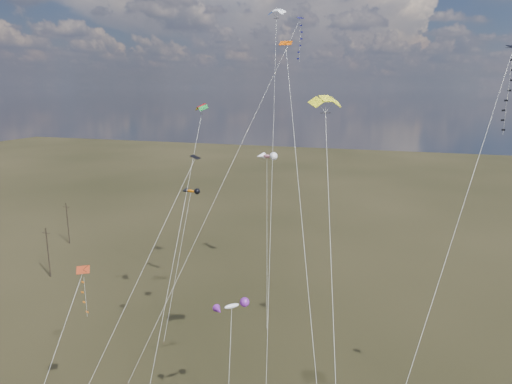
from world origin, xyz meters
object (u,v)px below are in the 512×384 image
(utility_pole_near, at_px, (48,252))
(utility_pole_far, at_px, (68,223))
(parafoil_yellow, at_px, (326,101))
(diamond_black_high, at_px, (500,114))

(utility_pole_near, bearing_deg, utility_pole_far, 119.74)
(parafoil_yellow, bearing_deg, utility_pole_near, 156.32)
(utility_pole_near, distance_m, diamond_black_high, 64.70)
(utility_pole_near, bearing_deg, parafoil_yellow, -23.68)
(utility_pole_far, distance_m, diamond_black_high, 76.41)
(diamond_black_high, bearing_deg, utility_pole_near, 164.17)
(utility_pole_far, xyz_separation_m, diamond_black_high, (66.14, -30.49, 23.12))
(utility_pole_far, relative_size, diamond_black_high, 0.25)
(utility_pole_near, relative_size, parafoil_yellow, 0.28)
(utility_pole_near, relative_size, utility_pole_far, 1.00)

